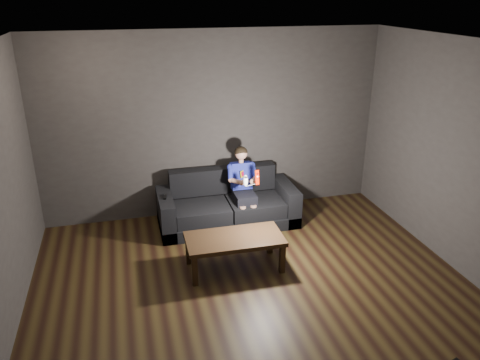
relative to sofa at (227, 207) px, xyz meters
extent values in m
plane|color=black|center=(-0.07, -2.00, -0.25)|extent=(5.00, 5.00, 0.00)
cube|color=#342F2D|center=(-0.07, 0.50, 1.10)|extent=(5.00, 0.04, 2.70)
cube|color=beige|center=(-0.07, -2.00, 2.45)|extent=(5.00, 5.00, 0.02)
cube|color=black|center=(0.00, -0.03, -0.16)|extent=(1.97, 0.85, 0.17)
cube|color=black|center=(-0.39, -0.12, 0.02)|extent=(0.77, 0.60, 0.21)
cube|color=black|center=(0.39, -0.12, 0.02)|extent=(0.77, 0.60, 0.21)
cube|color=black|center=(0.00, 0.30, 0.32)|extent=(1.57, 0.20, 0.38)
cube|color=black|center=(-0.89, -0.03, 0.02)|extent=(0.20, 0.85, 0.54)
cube|color=black|center=(0.89, -0.03, 0.02)|extent=(0.20, 0.85, 0.54)
cube|color=black|center=(0.22, -0.14, 0.20)|extent=(0.29, 0.37, 0.14)
cube|color=navy|center=(0.22, 0.06, 0.46)|extent=(0.29, 0.21, 0.40)
cube|color=#DEBA0D|center=(0.22, -0.03, 0.51)|extent=(0.09, 0.09, 0.10)
cube|color=red|center=(0.22, -0.03, 0.51)|extent=(0.06, 0.06, 0.06)
cylinder|color=tan|center=(0.22, 0.06, 0.68)|extent=(0.07, 0.07, 0.06)
sphere|color=tan|center=(0.22, 0.06, 0.79)|extent=(0.17, 0.17, 0.17)
ellipsoid|color=black|center=(0.22, 0.07, 0.81)|extent=(0.18, 0.18, 0.16)
cylinder|color=navy|center=(0.04, -0.01, 0.53)|extent=(0.08, 0.22, 0.19)
cylinder|color=navy|center=(0.40, -0.01, 0.53)|extent=(0.08, 0.22, 0.19)
cylinder|color=tan|center=(0.10, -0.16, 0.49)|extent=(0.14, 0.23, 0.10)
cylinder|color=tan|center=(0.36, -0.16, 0.49)|extent=(0.14, 0.23, 0.10)
sphere|color=tan|center=(0.15, -0.25, 0.48)|extent=(0.08, 0.08, 0.08)
sphere|color=tan|center=(0.31, -0.25, 0.48)|extent=(0.08, 0.08, 0.08)
cylinder|color=tan|center=(0.15, -0.33, -0.02)|extent=(0.09, 0.09, 0.33)
cylinder|color=tan|center=(0.30, -0.33, -0.02)|extent=(0.09, 0.09, 0.33)
cube|color=red|center=(0.31, -0.46, 0.62)|extent=(0.05, 0.07, 0.20)
cube|color=#650406|center=(0.31, -0.48, 0.68)|extent=(0.03, 0.01, 0.03)
cylinder|color=white|center=(0.31, -0.48, 0.61)|extent=(0.02, 0.01, 0.02)
ellipsoid|color=white|center=(0.15, -0.46, 0.59)|extent=(0.08, 0.11, 0.17)
cylinder|color=black|center=(0.15, -0.49, 0.65)|extent=(0.03, 0.01, 0.03)
cube|color=black|center=(-0.89, -0.07, 0.30)|extent=(0.05, 0.14, 0.03)
cube|color=black|center=(-0.89, -0.03, 0.32)|extent=(0.02, 0.02, 0.00)
cube|color=black|center=(-0.18, -1.18, 0.15)|extent=(1.17, 0.60, 0.05)
cube|color=black|center=(-0.71, -1.42, -0.06)|extent=(0.06, 0.06, 0.37)
cube|color=black|center=(0.35, -1.42, -0.06)|extent=(0.06, 0.06, 0.37)
cube|color=black|center=(-0.71, -0.94, -0.06)|extent=(0.06, 0.06, 0.37)
cube|color=black|center=(0.35, -0.94, -0.06)|extent=(0.06, 0.06, 0.37)
camera|label=1|loc=(-1.35, -5.97, 2.93)|focal=35.00mm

